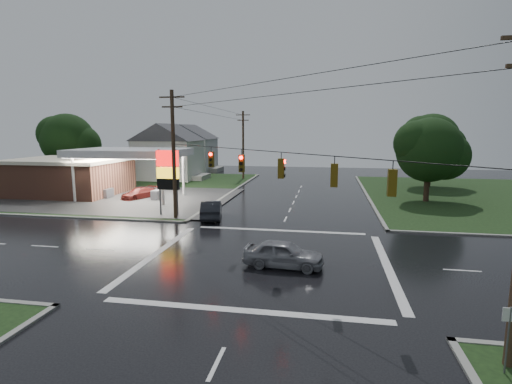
% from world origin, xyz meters
% --- Properties ---
extents(ground, '(120.00, 120.00, 0.00)m').
position_xyz_m(ground, '(0.00, 0.00, 0.00)').
color(ground, black).
rests_on(ground, ground).
extents(grass_nw, '(36.00, 36.00, 0.08)m').
position_xyz_m(grass_nw, '(-26.00, 26.00, 0.04)').
color(grass_nw, black).
rests_on(grass_nw, ground).
extents(gas_station, '(26.20, 18.00, 5.60)m').
position_xyz_m(gas_station, '(-25.68, 19.70, 2.55)').
color(gas_station, '#2D2D2D').
rests_on(gas_station, ground).
extents(pylon_sign, '(2.00, 0.35, 6.00)m').
position_xyz_m(pylon_sign, '(-10.50, 10.50, 4.01)').
color(pylon_sign, '#59595E').
rests_on(pylon_sign, ground).
extents(utility_pole_nw, '(2.20, 0.32, 11.00)m').
position_xyz_m(utility_pole_nw, '(-9.50, 9.50, 5.72)').
color(utility_pole_nw, '#382619').
rests_on(utility_pole_nw, ground).
extents(utility_pole_n, '(2.20, 0.32, 10.50)m').
position_xyz_m(utility_pole_n, '(-9.50, 38.00, 5.47)').
color(utility_pole_n, '#382619').
rests_on(utility_pole_n, ground).
extents(traffic_signals, '(26.87, 26.87, 1.47)m').
position_xyz_m(traffic_signals, '(0.02, -0.02, 6.48)').
color(traffic_signals, black).
rests_on(traffic_signals, ground).
extents(house_near, '(11.05, 8.48, 8.60)m').
position_xyz_m(house_near, '(-20.95, 36.00, 4.41)').
color(house_near, silver).
rests_on(house_near, ground).
extents(house_far, '(11.05, 8.48, 8.60)m').
position_xyz_m(house_far, '(-21.95, 48.00, 4.41)').
color(house_far, silver).
rests_on(house_far, ground).
extents(tree_nw_behind, '(8.93, 7.60, 10.00)m').
position_xyz_m(tree_nw_behind, '(-33.84, 29.99, 6.18)').
color(tree_nw_behind, black).
rests_on(tree_nw_behind, ground).
extents(tree_ne_near, '(7.99, 6.80, 8.98)m').
position_xyz_m(tree_ne_near, '(14.14, 21.99, 5.56)').
color(tree_ne_near, black).
rests_on(tree_ne_near, ground).
extents(tree_ne_far, '(8.46, 7.20, 9.80)m').
position_xyz_m(tree_ne_far, '(17.15, 33.99, 6.18)').
color(tree_ne_far, black).
rests_on(tree_ne_far, ground).
extents(car_north, '(2.74, 5.07, 1.58)m').
position_xyz_m(car_north, '(-6.43, 10.14, 0.79)').
color(car_north, black).
rests_on(car_north, ground).
extents(car_crossing, '(4.68, 2.21, 1.55)m').
position_xyz_m(car_crossing, '(1.17, -1.19, 0.77)').
color(car_crossing, gray).
rests_on(car_crossing, ground).
extents(car_pump, '(3.39, 4.69, 1.26)m').
position_xyz_m(car_pump, '(-17.30, 18.32, 0.63)').
color(car_pump, '#581714').
rests_on(car_pump, ground).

